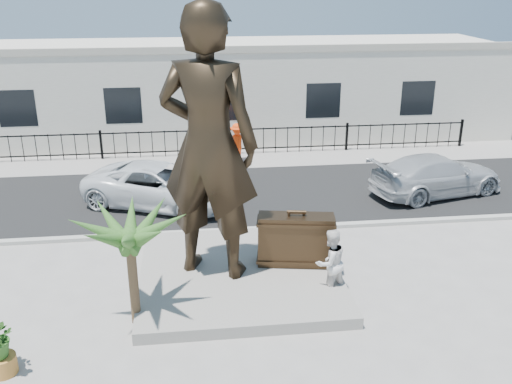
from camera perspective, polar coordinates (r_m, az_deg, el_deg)
ground at (r=14.14m, az=1.00°, el=-11.67°), size 100.00×100.00×0.00m
street at (r=21.27m, az=-1.95°, el=-0.03°), size 40.00×7.00×0.01m
curb at (r=18.03m, az=-0.96°, el=-3.82°), size 40.00×0.25×0.12m
far_sidewalk at (r=25.03m, az=-2.76°, el=3.24°), size 40.00×2.50×0.02m
plinth at (r=15.29m, az=-1.65°, el=-8.30°), size 5.20×5.20×0.30m
fence at (r=25.62m, az=-2.92°, el=5.04°), size 22.00×0.10×1.20m
building at (r=29.34m, az=-3.59°, el=10.28°), size 28.00×7.00×4.40m
statue at (r=13.98m, az=-4.79°, el=4.72°), size 2.93×2.46×6.86m
suitcase at (r=15.26m, az=3.99°, el=-4.80°), size 2.07×0.97×1.40m
tourist at (r=14.48m, az=7.44°, el=-6.99°), size 1.05×0.95×1.76m
car_white at (r=20.09m, az=-9.52°, el=0.66°), size 5.84×4.35×1.47m
car_silver at (r=21.88m, az=17.61°, el=1.63°), size 5.41×3.27×1.47m
worker at (r=24.52m, az=-1.87°, el=4.96°), size 1.21×0.88×1.69m
palm_tree at (r=13.98m, az=-11.82°, el=-12.58°), size 1.80×1.80×3.20m
planter at (r=13.15m, az=-23.99°, el=-15.50°), size 0.56×0.56×0.40m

